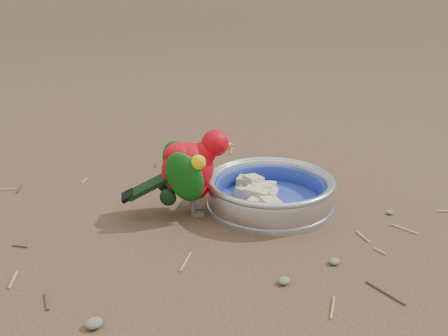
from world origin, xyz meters
TOP-DOWN VIEW (x-y plane):
  - ground at (0.00, 0.00)m, footprint 60.00×60.00m
  - food_bowl at (0.12, 0.02)m, footprint 0.24×0.24m
  - bowl_wall at (0.12, 0.02)m, footprint 0.24×0.24m
  - fruit_wedges at (0.12, 0.02)m, footprint 0.14×0.14m
  - lory_parrot at (-0.01, 0.10)m, footprint 0.21×0.17m
  - ground_debris at (-0.01, 0.08)m, footprint 0.90×0.80m

SIDE VIEW (x-z plane):
  - ground at x=0.00m, z-range 0.00..0.00m
  - ground_debris at x=-0.01m, z-range 0.00..0.01m
  - food_bowl at x=0.12m, z-range 0.00..0.02m
  - fruit_wedges at x=0.12m, z-range 0.02..0.05m
  - bowl_wall at x=0.12m, z-range 0.02..0.06m
  - lory_parrot at x=-0.01m, z-range 0.00..0.15m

